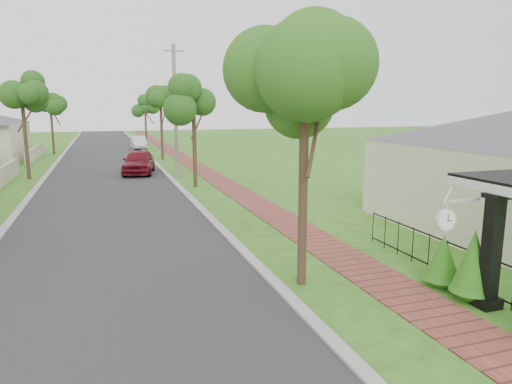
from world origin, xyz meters
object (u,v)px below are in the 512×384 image
parked_car_red (139,162)px  utility_pole (175,111)px  parked_car_white (139,143)px  station_clock (447,219)px  near_tree (305,85)px  porch_post (491,258)px

parked_car_red → utility_pole: (2.15, -2.22, 3.27)m
parked_car_red → utility_pole: size_ratio=0.57×
parked_car_white → station_clock: size_ratio=3.71×
parked_car_red → station_clock: (4.68, -22.82, 1.17)m
utility_pole → station_clock: bearing=-83.0°
parked_car_red → parked_car_white: (1.40, 18.64, -0.12)m
parked_car_red → parked_car_white: bearing=96.2°
parked_car_white → near_tree: size_ratio=0.67×
parked_car_white → near_tree: near_tree is taller
parked_car_red → utility_pole: utility_pole is taller
porch_post → parked_car_red: bearing=103.4°
porch_post → parked_car_white: bearing=95.7°
parked_car_red → near_tree: (2.28, -20.72, 4.00)m
porch_post → parked_car_white: 42.07m
utility_pole → parked_car_red: bearing=134.0°
parked_car_white → station_clock: bearing=-87.0°
near_tree → parked_car_white: bearing=91.3°
near_tree → station_clock: near_tree is taller
porch_post → station_clock: (-0.87, 0.40, 0.83)m
parked_car_white → near_tree: 39.59m
parked_car_red → parked_car_white: parked_car_red is taller
parked_car_white → utility_pole: 21.15m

